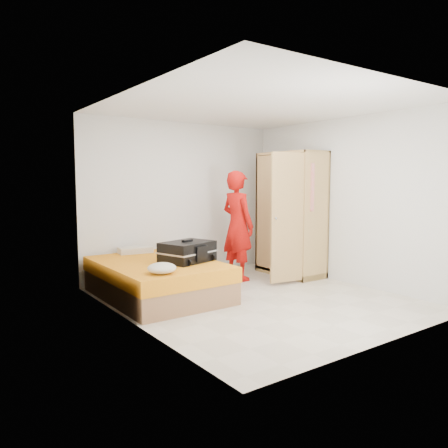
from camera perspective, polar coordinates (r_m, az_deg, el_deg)
room at (r=5.88m, az=4.39°, el=2.56°), size 4.00×4.02×2.60m
bed at (r=6.20m, az=-8.68°, el=-7.13°), size 1.42×2.02×0.50m
wardrobe at (r=7.51m, az=8.66°, el=0.88°), size 1.17×1.20×2.10m
person at (r=7.12m, az=1.78°, el=-0.20°), size 0.49×0.69×1.78m
suitcase at (r=6.07m, az=-4.78°, el=-3.63°), size 0.83×0.70×0.31m
round_cushion at (r=5.34m, az=-8.12°, el=-5.73°), size 0.35×0.35×0.13m
pillow at (r=6.92m, az=-11.51°, el=-3.35°), size 0.54×0.33×0.09m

